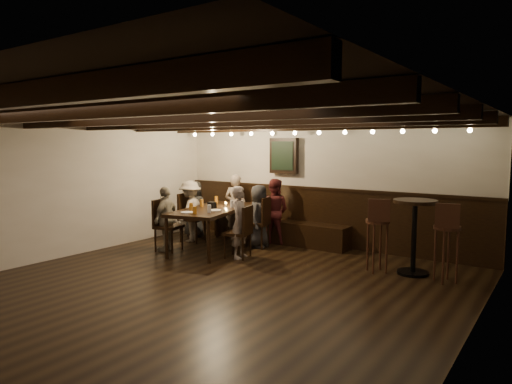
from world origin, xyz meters
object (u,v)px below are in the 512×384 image
Objects in this scene: chair_left_far at (168,235)px; bar_stool_right at (446,253)px; chair_left_near at (192,227)px; person_left_near at (190,211)px; person_right_near at (259,216)px; chair_right_near at (257,232)px; high_top_table at (414,226)px; person_bench_centre at (236,206)px; bar_stool_left at (377,245)px; person_bench_right at (274,211)px; person_bench_left at (195,209)px; chair_right_far at (239,242)px; dining_table at (213,211)px; person_left_far at (166,219)px; person_right_far at (240,222)px.

bar_stool_right reaches higher than chair_left_far.
chair_left_near is 4.92m from bar_stool_right.
person_left_near is 1.50m from person_right_near.
high_top_table reaches higher than chair_right_near.
person_left_near is at bearing -177.85° from high_top_table.
chair_left_near is 0.90m from chair_left_far.
chair_left_near is at bearing 39.77° from person_bench_centre.
bar_stool_left is (3.71, 0.83, 0.14)m from chair_left_far.
person_bench_right reaches higher than chair_left_far.
chair_left_far is at bearing 1.89° from person_left_near.
person_right_near is at bearing 164.74° from person_bench_left.
person_left_near is 1.07× the size of bar_stool_right.
bar_stool_left is (3.92, -0.05, 0.13)m from chair_left_near.
person_right_near reaches higher than chair_right_far.
person_right_near is 1.04× the size of bar_stool_left.
dining_table is 0.88m from person_left_near.
dining_table is at bearing 135.00° from person_bench_left.
person_left_far is at bearing -1.86° from chair_left_near.
person_bench_centre is 3.46m from bar_stool_left.
high_top_table is (4.69, -0.24, 0.15)m from person_bench_left.
high_top_table is at bearing 154.32° from person_bench_right.
chair_right_far is at bearing 90.00° from chair_left_far.
chair_right_near is 3.53m from bar_stool_right.
bar_stool_left is (-0.50, -0.21, -0.32)m from high_top_table.
person_bench_right is at bearing 180.00° from person_bench_left.
chair_left_far is 1.71m from person_bench_centre.
person_bench_right reaches higher than chair_right_far.
chair_right_near is 1.01m from person_bench_centre.
person_bench_left is at bearing 149.64° from bar_stool_left.
high_top_table reaches higher than chair_right_far.
person_left_near is at bearing 155.10° from bar_stool_left.
bar_stool_left is (2.28, 0.49, -0.20)m from person_right_far.
person_right_far reaches higher than high_top_table.
person_bench_centre reaches higher than person_bench_left.
high_top_table is 0.99× the size of bar_stool_right.
chair_right_near is 1.51m from person_left_near.
chair_right_far is (1.61, -0.55, -0.02)m from chair_left_near.
person_bench_left is at bearing 177.11° from high_top_table.
bar_stool_left is (2.31, 0.50, 0.15)m from chair_right_far.
chair_right_far is 0.73× the size of person_right_far.
chair_right_near is 0.85× the size of high_top_table.
person_left_far reaches higher than dining_table.
person_bench_centre is at bearing 154.35° from chair_left_far.
person_right_far is at bearing -178.12° from chair_right_near.
person_bench_centre is 1.18× the size of high_top_table.
chair_left_far is 0.99× the size of chair_right_near.
person_left_near is at bearing 169.65° from bar_stool_right.
chair_right_far is 1.76m from person_left_near.
person_bench_left is at bearing 50.18° from chair_right_far.
chair_right_near reaches higher than chair_right_far.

